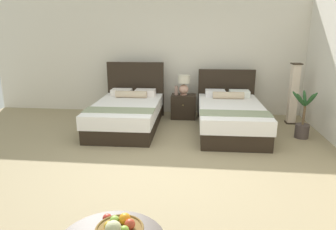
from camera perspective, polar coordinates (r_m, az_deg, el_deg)
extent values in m
cube|color=#968563|center=(4.53, -0.04, -10.41)|extent=(9.36, 10.28, 0.02)
cube|color=silver|center=(7.43, 2.72, 10.77)|extent=(9.36, 0.12, 2.71)
cube|color=black|center=(6.37, -7.69, -1.29)|extent=(1.28, 2.09, 0.28)
cube|color=white|center=(6.30, -7.78, 1.04)|extent=(1.32, 2.13, 0.26)
cube|color=black|center=(7.27, -6.03, 4.84)|extent=(1.32, 0.08, 1.26)
cube|color=white|center=(7.05, -8.66, 4.23)|extent=(0.45, 0.31, 0.14)
cube|color=white|center=(6.95, -4.25, 4.19)|extent=(0.45, 0.31, 0.14)
cylinder|color=beige|center=(6.76, -6.87, 3.85)|extent=(0.69, 0.16, 0.15)
cube|color=gray|center=(5.73, -9.07, 0.89)|extent=(1.31, 0.44, 0.01)
cube|color=black|center=(6.23, 11.47, -1.81)|extent=(1.23, 2.17, 0.29)
cube|color=white|center=(6.15, 11.61, 0.65)|extent=(1.27, 2.21, 0.26)
cube|color=black|center=(7.19, 10.71, 3.94)|extent=(1.28, 0.08, 1.11)
cube|color=white|center=(6.87, 8.78, 4.05)|extent=(0.44, 0.31, 0.14)
cube|color=white|center=(6.93, 13.13, 3.92)|extent=(0.44, 0.31, 0.14)
cylinder|color=beige|center=(6.66, 11.17, 3.61)|extent=(0.66, 0.16, 0.15)
cube|color=gray|center=(5.51, 12.40, 0.31)|extent=(1.26, 0.44, 0.01)
cube|color=black|center=(7.04, 2.90, 1.59)|extent=(0.56, 0.38, 0.55)
sphere|color=tan|center=(6.82, 2.81, 1.84)|extent=(0.02, 0.02, 0.02)
cylinder|color=#D6A089|center=(6.99, 2.94, 3.88)|extent=(0.15, 0.15, 0.02)
ellipsoid|color=#D6A089|center=(6.97, 2.95, 4.81)|extent=(0.22, 0.22, 0.21)
cylinder|color=#99844C|center=(6.95, 2.97, 5.83)|extent=(0.02, 0.02, 0.04)
cylinder|color=beige|center=(6.93, 2.98, 6.71)|extent=(0.27, 0.27, 0.18)
cylinder|color=gray|center=(6.93, 1.54, 4.54)|extent=(0.07, 0.07, 0.20)
torus|color=gray|center=(6.91, 1.54, 5.39)|extent=(0.07, 0.07, 0.01)
torus|color=brown|center=(2.44, -9.03, -20.21)|extent=(0.36, 0.36, 0.02)
sphere|color=#89B746|center=(2.48, -9.92, -18.74)|extent=(0.07, 0.07, 0.07)
sphere|color=gold|center=(2.43, -10.99, -19.62)|extent=(0.07, 0.07, 0.07)
sphere|color=#C1C18D|center=(2.36, -10.17, -20.16)|extent=(0.12, 0.12, 0.12)
sphere|color=#BC3D27|center=(2.42, -7.12, -19.54)|extent=(0.08, 0.08, 0.08)
sphere|color=orange|center=(2.47, -8.04, -18.59)|extent=(0.09, 0.09, 0.09)
sphere|color=#BF3629|center=(2.64, -11.24, -18.35)|extent=(0.08, 0.08, 0.08)
cube|color=black|center=(7.23, 21.80, -1.29)|extent=(0.21, 0.21, 0.03)
cube|color=beige|center=(7.08, 22.32, 3.68)|extent=(0.17, 0.17, 1.25)
cube|color=black|center=(6.99, 22.86, 8.79)|extent=(0.21, 0.21, 0.02)
cylinder|color=#463B37|center=(6.32, 23.66, -2.75)|extent=(0.25, 0.25, 0.26)
cylinder|color=brown|center=(6.23, 23.96, -0.06)|extent=(0.04, 0.04, 0.36)
ellipsoid|color=#275027|center=(6.22, 25.13, 2.65)|extent=(0.26, 0.10, 0.29)
ellipsoid|color=#275027|center=(6.31, 24.11, 2.91)|extent=(0.11, 0.34, 0.30)
ellipsoid|color=#275027|center=(6.20, 23.16, 2.80)|extent=(0.26, 0.20, 0.30)
ellipsoid|color=#275027|center=(6.08, 23.51, 2.58)|extent=(0.26, 0.19, 0.31)
ellipsoid|color=#275027|center=(6.04, 24.88, 2.52)|extent=(0.10, 0.32, 0.34)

